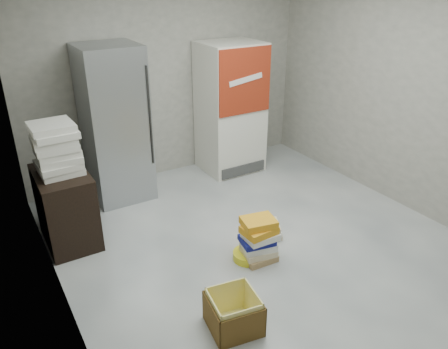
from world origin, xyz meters
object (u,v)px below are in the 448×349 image
wood_shelf (66,207)px  phonebook_stack_main (259,240)px  steel_fridge (115,125)px  cardboard_box (234,314)px  coke_cooler (230,108)px

wood_shelf → phonebook_stack_main: bearing=-41.4°
steel_fridge → cardboard_box: 2.84m
steel_fridge → cardboard_box: bearing=-90.1°
cardboard_box → coke_cooler: bearing=67.7°
cardboard_box → phonebook_stack_main: bearing=51.7°
coke_cooler → phonebook_stack_main: bearing=-114.7°
wood_shelf → cardboard_box: 2.17m
steel_fridge → phonebook_stack_main: size_ratio=4.03×
coke_cooler → wood_shelf: bearing=-163.7°
coke_cooler → wood_shelf: (-2.48, -0.72, -0.50)m
coke_cooler → phonebook_stack_main: 2.38m
phonebook_stack_main → cardboard_box: size_ratio=1.04×
coke_cooler → steel_fridge: bearing=179.8°
coke_cooler → wood_shelf: 2.63m
coke_cooler → cardboard_box: size_ratio=3.98×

